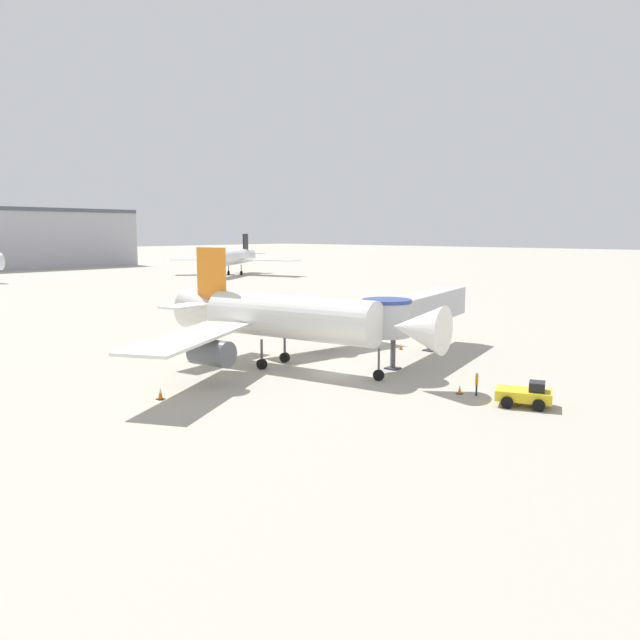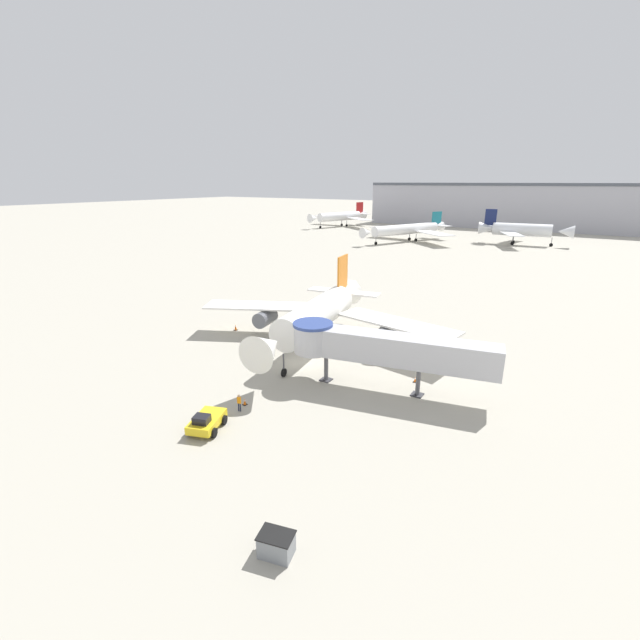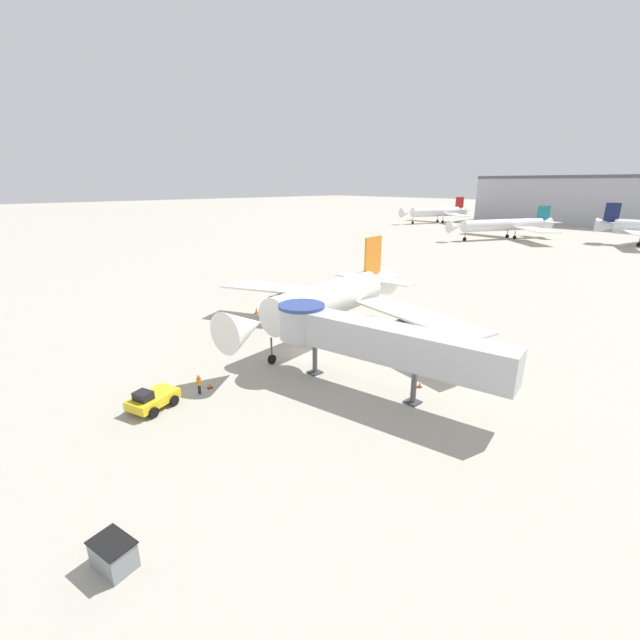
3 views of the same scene
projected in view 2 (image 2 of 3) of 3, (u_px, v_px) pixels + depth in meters
The scene contains 13 objects.
ground_plane at pixel (304, 363), 48.99m from camera, with size 800.00×800.00×0.00m, color #A8A393.
main_airplane at pixel (318, 315), 52.09m from camera, with size 33.83×26.09×10.28m.
jet_bridge at pixel (377, 347), 41.61m from camera, with size 20.03×7.06×6.17m.
pushback_tug_yellow at pixel (206, 421), 35.60m from camera, with size 3.27×4.14×1.73m.
service_container_gray at pixel (276, 544), 23.65m from camera, with size 2.23×1.79×1.37m.
traffic_cone_port_wing at pixel (236, 327), 59.60m from camera, with size 0.51×0.51×0.84m.
traffic_cone_near_nose at pixel (245, 402), 39.72m from camera, with size 0.40×0.40×0.66m.
traffic_cone_starboard_wing at pixel (415, 379), 44.22m from camera, with size 0.37×0.37×0.62m.
ground_crew_marshaller at pixel (239, 402), 38.41m from camera, with size 0.36×0.29×1.66m.
background_jet_teal_tail at pixel (408, 229), 145.76m from camera, with size 33.76×36.27×9.56m.
background_jet_red_tail at pixel (341, 216), 194.11m from camera, with size 34.68×32.66×10.48m.
background_jet_navy_tail at pixel (520, 230), 138.41m from camera, with size 28.23×27.99×11.10m.
terminal_building at pixel (549, 206), 182.86m from camera, with size 153.89×26.72×19.17m.
Camera 2 is at (25.62, -37.11, 19.84)m, focal length 24.00 mm.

